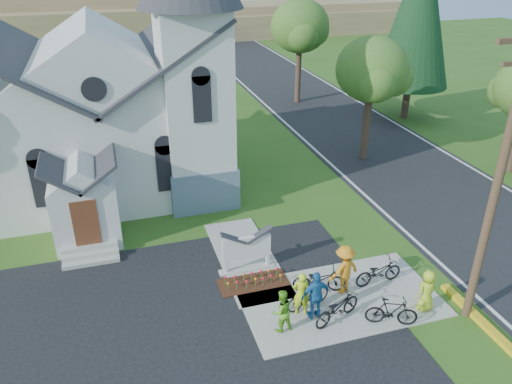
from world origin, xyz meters
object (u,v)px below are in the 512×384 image
object	(u,v)px
cyclist_0	(301,293)
bike_3	(392,312)
bike_0	(337,308)
cyclist_2	(316,295)
bike_1	(308,295)
cyclist_3	(344,269)
cyclist_4	(427,290)
bike_4	(378,272)
utility_pole	(502,171)
cyclist_1	(281,311)
church_sign	(247,248)
bike_2	(319,280)

from	to	relation	value
cyclist_0	bike_3	bearing A→B (deg)	166.97
bike_3	bike_0	bearing A→B (deg)	89.61
bike_0	cyclist_2	world-z (taller)	cyclist_2
bike_1	cyclist_0	bearing A→B (deg)	105.12
bike_1	bike_3	distance (m)	2.80
cyclist_3	cyclist_4	distance (m)	2.87
bike_1	bike_4	world-z (taller)	bike_1
utility_pole	cyclist_3	bearing A→B (deg)	146.71
cyclist_1	cyclist_2	size ratio (longest dim) A/B	0.85
church_sign	cyclist_2	world-z (taller)	cyclist_2
cyclist_4	church_sign	bearing A→B (deg)	-46.14
bike_0	cyclist_1	distance (m)	1.96
cyclist_0	cyclist_1	xyz separation A→B (m)	(-0.92, -0.59, -0.05)
bike_1	bike_2	xyz separation A→B (m)	(0.72, 0.74, -0.02)
cyclist_0	bike_4	distance (m)	3.47
cyclist_0	bike_3	xyz separation A→B (m)	(2.66, -1.41, -0.30)
utility_pole	bike_2	distance (m)	7.08
utility_pole	bike_0	xyz separation A→B (m)	(-4.48, 1.01, -4.84)
utility_pole	cyclist_4	bearing A→B (deg)	153.82
utility_pole	bike_4	bearing A→B (deg)	131.30
church_sign	cyclist_3	distance (m)	3.77
bike_2	bike_3	size ratio (longest dim) A/B	1.11
cyclist_1	bike_3	distance (m)	3.68
cyclist_2	utility_pole	bearing A→B (deg)	162.67
utility_pole	bike_4	distance (m)	5.83
bike_1	cyclist_3	xyz separation A→B (m)	(1.55, 0.47, 0.43)
cyclist_0	cyclist_3	xyz separation A→B (m)	(1.91, 0.66, 0.13)
cyclist_4	cyclist_3	bearing A→B (deg)	-45.39
church_sign	bike_0	size ratio (longest dim) A/B	1.12
cyclist_0	cyclist_2	bearing A→B (deg)	154.58
church_sign	bike_1	bearing A→B (deg)	-63.33
cyclist_1	bike_4	distance (m)	4.50
bike_0	cyclist_4	distance (m)	3.20
cyclist_1	cyclist_2	xyz separation A→B (m)	(1.31, 0.25, 0.13)
cyclist_0	cyclist_1	world-z (taller)	cyclist_0
bike_1	bike_3	xyz separation A→B (m)	(2.30, -1.60, -0.00)
cyclist_2	bike_2	world-z (taller)	cyclist_2
cyclist_2	cyclist_3	world-z (taller)	cyclist_3
bike_3	cyclist_4	xyz separation A→B (m)	(1.54, 0.35, 0.27)
bike_2	bike_4	xyz separation A→B (m)	(2.30, -0.20, -0.00)
bike_0	cyclist_3	xyz separation A→B (m)	(0.88, 1.35, 0.44)
cyclist_0	cyclist_2	distance (m)	0.53
church_sign	cyclist_1	bearing A→B (deg)	-87.82
utility_pole	bike_1	size ratio (longest dim) A/B	5.73
bike_1	cyclist_1	bearing A→B (deg)	108.39
cyclist_3	bike_0	bearing A→B (deg)	43.59
cyclist_2	bike_2	size ratio (longest dim) A/B	0.94
bike_0	church_sign	bearing A→B (deg)	8.51
bike_0	bike_4	size ratio (longest dim) A/B	1.04
cyclist_3	bike_1	bearing A→B (deg)	3.46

